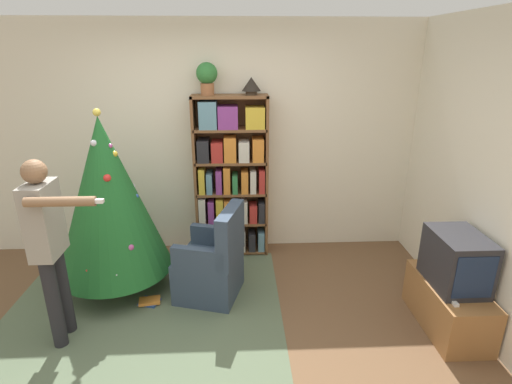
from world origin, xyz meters
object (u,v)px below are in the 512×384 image
television (457,260)px  christmas_tree (108,197)px  potted_plant (207,76)px  bookshelf (231,178)px  armchair (213,265)px  table_lamp (251,85)px  standing_person (49,240)px

television → christmas_tree: bearing=166.0°
christmas_tree → potted_plant: (0.92, 0.72, 1.05)m
bookshelf → armchair: (-0.18, -0.89, -0.60)m
bookshelf → television: bookshelf is taller
potted_plant → table_lamp: (0.46, 0.00, -0.09)m
christmas_tree → standing_person: bearing=-107.3°
table_lamp → bookshelf: bearing=-178.5°
television → christmas_tree: 3.12m
bookshelf → potted_plant: 1.12m
standing_person → armchair: bearing=115.4°
armchair → standing_person: standing_person is taller
potted_plant → bookshelf: bearing=-1.6°
bookshelf → table_lamp: bearing=1.5°
christmas_tree → standing_person: christmas_tree is taller
christmas_tree → standing_person: 0.78m
armchair → potted_plant: 1.92m
christmas_tree → table_lamp: 1.82m
armchair → standing_person: size_ratio=0.60×
armchair → christmas_tree: bearing=-85.0°
television → christmas_tree: christmas_tree is taller
bookshelf → christmas_tree: bearing=-148.0°
standing_person → table_lamp: (1.61, 1.46, 1.02)m
standing_person → table_lamp: 2.40m
christmas_tree → potted_plant: bearing=38.0°
christmas_tree → potted_plant: potted_plant is taller
television → bookshelf: bearing=141.9°
christmas_tree → armchair: (0.96, -0.18, -0.65)m
bookshelf → standing_person: bookshelf is taller
christmas_tree → television: bearing=-14.0°
potted_plant → table_lamp: size_ratio=1.64×
bookshelf → table_lamp: 1.04m
armchair → potted_plant: (-0.05, 0.90, 1.70)m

